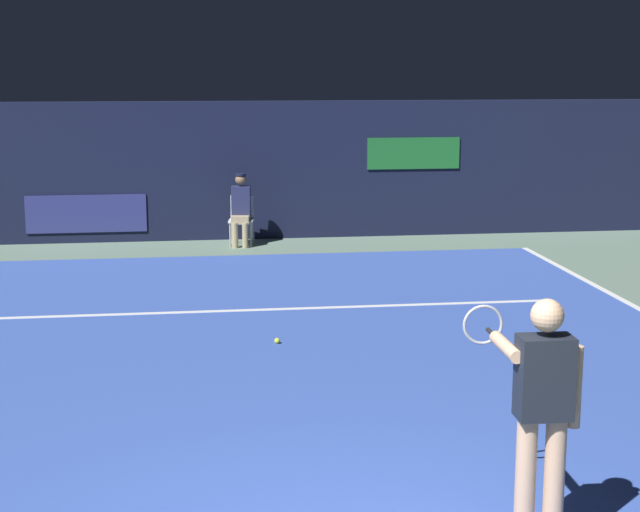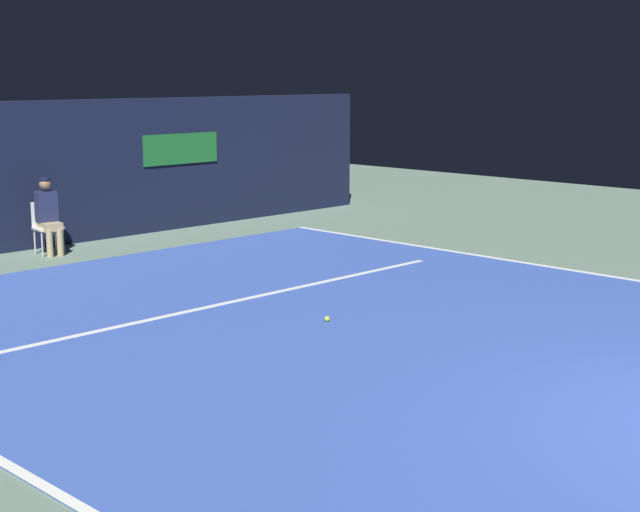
% 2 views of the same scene
% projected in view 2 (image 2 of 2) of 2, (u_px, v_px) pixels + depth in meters
% --- Properties ---
extents(ground_plane, '(31.91, 31.91, 0.00)m').
position_uv_depth(ground_plane, '(355.00, 329.00, 11.66)').
color(ground_plane, slate).
extents(court_surface, '(10.08, 12.13, 0.01)m').
position_uv_depth(court_surface, '(355.00, 329.00, 11.66)').
color(court_surface, '#3856B2').
rests_on(court_surface, ground).
extents(line_sideline_left, '(0.10, 12.13, 0.01)m').
position_uv_depth(line_sideline_left, '(568.00, 270.00, 15.16)').
color(line_sideline_left, white).
rests_on(line_sideline_left, court_surface).
extents(line_service, '(7.87, 0.10, 0.01)m').
position_uv_depth(line_service, '(241.00, 300.00, 13.12)').
color(line_service, white).
rests_on(line_service, court_surface).
extents(back_wall, '(16.50, 0.33, 2.60)m').
position_uv_depth(back_wall, '(25.00, 176.00, 16.85)').
color(back_wall, '#141933').
rests_on(back_wall, ground).
extents(line_judge_on_chair, '(0.49, 0.57, 1.32)m').
position_uv_depth(line_judge_on_chair, '(48.00, 215.00, 16.37)').
color(line_judge_on_chair, white).
rests_on(line_judge_on_chair, ground).
extents(tennis_ball, '(0.07, 0.07, 0.07)m').
position_uv_depth(tennis_ball, '(327.00, 319.00, 11.98)').
color(tennis_ball, '#CCE033').
rests_on(tennis_ball, court_surface).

